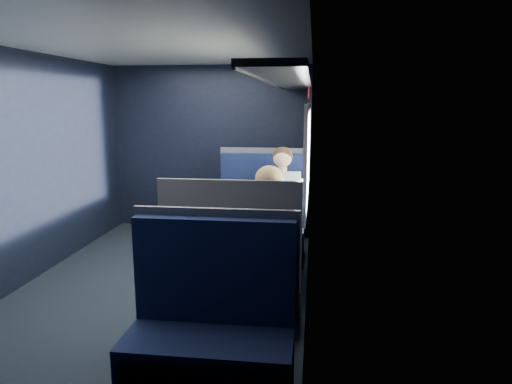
# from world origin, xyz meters

# --- Properties ---
(ground) EXTENTS (2.80, 4.20, 0.01)m
(ground) POSITION_xyz_m (0.00, 0.00, -0.01)
(ground) COLOR black
(room_shell) EXTENTS (3.00, 4.40, 2.40)m
(room_shell) POSITION_xyz_m (0.02, 0.00, 1.48)
(room_shell) COLOR black
(room_shell) RESTS_ON ground
(table) EXTENTS (0.62, 1.00, 0.74)m
(table) POSITION_xyz_m (1.03, 0.00, 0.66)
(table) COLOR #54565E
(table) RESTS_ON ground
(seat_bay_near) EXTENTS (1.04, 0.62, 1.26)m
(seat_bay_near) POSITION_xyz_m (0.84, 0.87, 0.42)
(seat_bay_near) COLOR #0B1334
(seat_bay_near) RESTS_ON ground
(seat_bay_far) EXTENTS (1.04, 0.62, 1.26)m
(seat_bay_far) POSITION_xyz_m (0.85, -0.87, 0.41)
(seat_bay_far) COLOR #0B1334
(seat_bay_far) RESTS_ON ground
(seat_row_front) EXTENTS (1.04, 0.51, 1.16)m
(seat_row_front) POSITION_xyz_m (0.85, 1.80, 0.41)
(seat_row_front) COLOR #0B1334
(seat_row_front) RESTS_ON ground
(seat_row_back) EXTENTS (1.04, 0.51, 1.16)m
(seat_row_back) POSITION_xyz_m (0.85, -1.80, 0.41)
(seat_row_back) COLOR #0B1334
(seat_row_back) RESTS_ON ground
(man) EXTENTS (0.53, 0.56, 1.32)m
(man) POSITION_xyz_m (1.10, 0.70, 0.72)
(man) COLOR black
(man) RESTS_ON ground
(woman) EXTENTS (0.53, 0.56, 1.32)m
(woman) POSITION_xyz_m (1.10, -0.71, 0.73)
(woman) COLOR black
(woman) RESTS_ON ground
(papers) EXTENTS (0.74, 0.89, 0.01)m
(papers) POSITION_xyz_m (1.01, -0.11, 0.74)
(papers) COLOR white
(papers) RESTS_ON table
(laptop) EXTENTS (0.23, 0.30, 0.22)m
(laptop) POSITION_xyz_m (1.30, 0.04, 0.80)
(laptop) COLOR silver
(laptop) RESTS_ON table
(bottle_small) EXTENTS (0.06, 0.06, 0.20)m
(bottle_small) POSITION_xyz_m (1.33, 0.24, 0.83)
(bottle_small) COLOR silver
(bottle_small) RESTS_ON table
(cup) EXTENTS (0.06, 0.06, 0.08)m
(cup) POSITION_xyz_m (1.33, 0.44, 0.78)
(cup) COLOR white
(cup) RESTS_ON table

